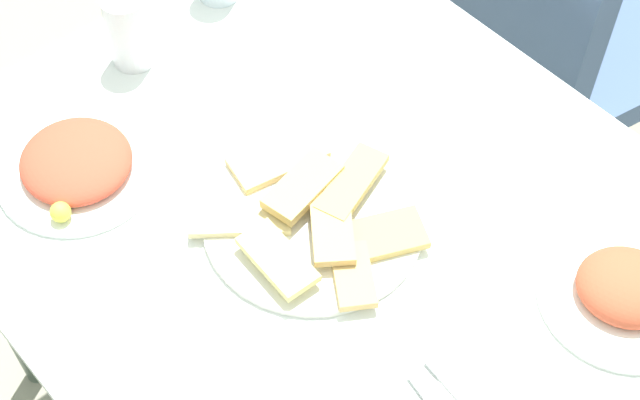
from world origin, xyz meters
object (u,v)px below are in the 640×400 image
dining_table (324,241)px  pide_platter (313,216)px  salad_plate_rice (626,291)px  soda_can (129,30)px  salad_plate_greens (77,164)px  dining_chair (554,21)px

dining_table → pide_platter: (0.01, -0.03, 0.09)m
salad_plate_rice → soda_can: 0.79m
pide_platter → salad_plate_greens: (-0.28, -0.19, 0.00)m
dining_table → pide_platter: pide_platter is taller
dining_chair → salad_plate_rice: dining_chair is taller
pide_platter → soda_can: size_ratio=2.54×
dining_table → soda_can: size_ratio=8.40×
salad_plate_greens → salad_plate_rice: 0.75m
dining_chair → dining_table: bearing=-77.9°
salad_plate_greens → soda_can: size_ratio=1.88×
salad_plate_greens → soda_can: soda_can is taller
dining_chair → pide_platter: (0.16, -0.75, 0.23)m
pide_platter → salad_plate_greens: 0.34m
dining_table → pide_platter: bearing=-74.7°
salad_plate_rice → dining_chair: bearing=133.9°
dining_chair → pide_platter: bearing=-77.8°
dining_chair → salad_plate_greens: size_ratio=3.87×
salad_plate_greens → soda_can: bearing=124.9°
dining_table → soda_can: soda_can is taller
dining_table → dining_chair: size_ratio=1.16×
dining_chair → pide_platter: dining_chair is taller
dining_table → salad_plate_rice: (0.36, 0.19, 0.10)m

